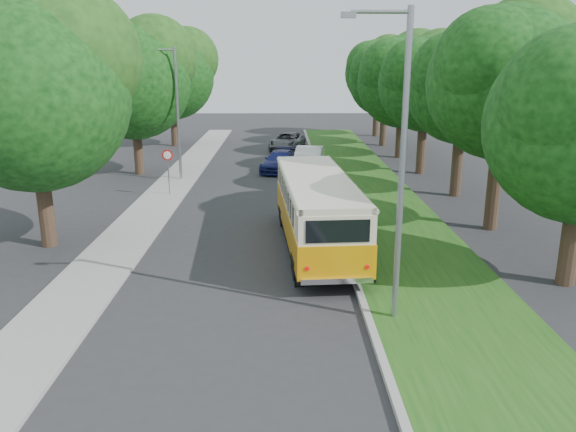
{
  "coord_description": "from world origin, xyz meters",
  "views": [
    {
      "loc": [
        1.28,
        -16.28,
        6.74
      ],
      "look_at": [
        1.51,
        2.68,
        1.5
      ],
      "focal_mm": 35.0,
      "sensor_mm": 36.0,
      "label": 1
    }
  ],
  "objects_px": {
    "lamppost_far": "(176,109)",
    "vintage_bus": "(317,213)",
    "lamppost_near": "(399,160)",
    "car_white": "(309,159)",
    "car_blue": "(280,161)",
    "car_grey": "(287,141)",
    "car_silver": "(313,176)"
  },
  "relations": [
    {
      "from": "lamppost_far",
      "to": "vintage_bus",
      "type": "xyz_separation_m",
      "value": [
        7.27,
        -12.48,
        -2.73
      ]
    },
    {
      "from": "lamppost_near",
      "to": "vintage_bus",
      "type": "distance_m",
      "value": 6.92
    },
    {
      "from": "car_white",
      "to": "car_blue",
      "type": "bearing_deg",
      "value": -176.98
    },
    {
      "from": "lamppost_near",
      "to": "vintage_bus",
      "type": "height_order",
      "value": "lamppost_near"
    },
    {
      "from": "lamppost_far",
      "to": "car_white",
      "type": "distance_m",
      "value": 8.8
    },
    {
      "from": "car_white",
      "to": "car_grey",
      "type": "xyz_separation_m",
      "value": [
        -1.26,
        9.14,
        -0.11
      ]
    },
    {
      "from": "lamppost_far",
      "to": "car_blue",
      "type": "xyz_separation_m",
      "value": [
        5.89,
        2.84,
        -3.48
      ]
    },
    {
      "from": "lamppost_near",
      "to": "car_grey",
      "type": "height_order",
      "value": "lamppost_near"
    },
    {
      "from": "lamppost_near",
      "to": "car_white",
      "type": "relative_size",
      "value": 1.71
    },
    {
      "from": "lamppost_near",
      "to": "car_silver",
      "type": "height_order",
      "value": "lamppost_near"
    },
    {
      "from": "lamppost_near",
      "to": "vintage_bus",
      "type": "bearing_deg",
      "value": 105.22
    },
    {
      "from": "car_grey",
      "to": "vintage_bus",
      "type": "bearing_deg",
      "value": -74.81
    },
    {
      "from": "car_blue",
      "to": "car_grey",
      "type": "distance_m",
      "value": 8.97
    },
    {
      "from": "lamppost_near",
      "to": "car_grey",
      "type": "distance_m",
      "value": 30.62
    },
    {
      "from": "vintage_bus",
      "to": "car_silver",
      "type": "xyz_separation_m",
      "value": [
        0.43,
        10.48,
        -0.72
      ]
    },
    {
      "from": "lamppost_near",
      "to": "lamppost_far",
      "type": "bearing_deg",
      "value": 115.71
    },
    {
      "from": "vintage_bus",
      "to": "car_white",
      "type": "relative_size",
      "value": 1.99
    },
    {
      "from": "lamppost_near",
      "to": "car_grey",
      "type": "relative_size",
      "value": 1.67
    },
    {
      "from": "lamppost_near",
      "to": "vintage_bus",
      "type": "relative_size",
      "value": 0.86
    },
    {
      "from": "lamppost_near",
      "to": "car_white",
      "type": "height_order",
      "value": "lamppost_near"
    },
    {
      "from": "car_silver",
      "to": "car_white",
      "type": "distance_m",
      "value": 4.66
    },
    {
      "from": "vintage_bus",
      "to": "car_grey",
      "type": "relative_size",
      "value": 1.95
    },
    {
      "from": "car_white",
      "to": "car_grey",
      "type": "height_order",
      "value": "car_white"
    },
    {
      "from": "car_silver",
      "to": "car_white",
      "type": "height_order",
      "value": "car_white"
    },
    {
      "from": "lamppost_far",
      "to": "car_white",
      "type": "bearing_deg",
      "value": 19.02
    },
    {
      "from": "lamppost_far",
      "to": "car_blue",
      "type": "bearing_deg",
      "value": 25.76
    },
    {
      "from": "lamppost_near",
      "to": "car_silver",
      "type": "bearing_deg",
      "value": 94.18
    },
    {
      "from": "car_blue",
      "to": "vintage_bus",
      "type": "bearing_deg",
      "value": -69.83
    },
    {
      "from": "car_silver",
      "to": "lamppost_far",
      "type": "bearing_deg",
      "value": 165.34
    },
    {
      "from": "lamppost_near",
      "to": "car_grey",
      "type": "xyz_separation_m",
      "value": [
        -2.47,
        30.3,
        -3.7
      ]
    },
    {
      "from": "lamppost_near",
      "to": "car_silver",
      "type": "xyz_separation_m",
      "value": [
        -1.21,
        16.5,
        -3.7
      ]
    },
    {
      "from": "lamppost_near",
      "to": "car_blue",
      "type": "relative_size",
      "value": 1.84
    }
  ]
}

